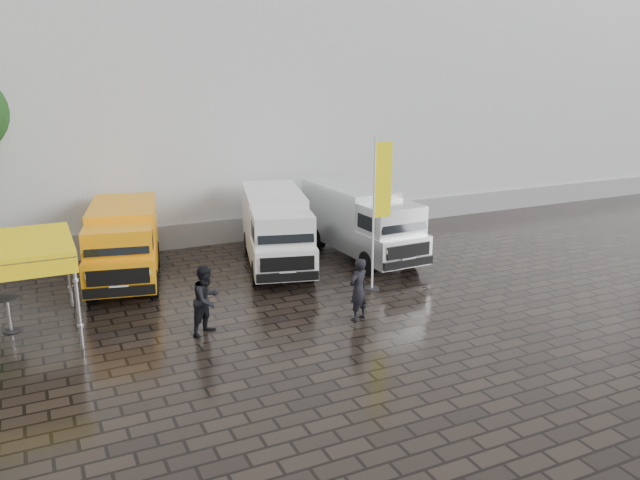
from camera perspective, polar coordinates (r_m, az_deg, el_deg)
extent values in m
plane|color=black|center=(20.38, 4.75, -4.89)|extent=(120.00, 120.00, 0.00)
cube|color=silver|center=(34.55, -5.73, 13.58)|extent=(44.00, 16.00, 12.00)
cube|color=gray|center=(27.87, 0.19, 1.81)|extent=(44.00, 0.15, 1.00)
cylinder|color=silver|center=(20.32, -22.01, -2.37)|extent=(0.10, 0.10, 2.48)
cylinder|color=silver|center=(17.23, -21.25, -5.40)|extent=(0.10, 0.10, 2.48)
cube|color=yellow|center=(18.40, -27.12, -0.39)|extent=(3.46, 3.46, 0.12)
cube|color=yellow|center=(16.83, -27.09, -2.81)|extent=(3.41, 0.04, 0.40)
cylinder|color=black|center=(20.78, 4.76, -4.42)|extent=(0.50, 0.50, 0.04)
cylinder|color=white|center=(20.07, 4.92, 2.30)|extent=(0.07, 0.07, 5.04)
cube|color=#FFED0D|center=(20.02, 5.81, 5.48)|extent=(0.60, 0.03, 2.42)
cylinder|color=black|center=(19.32, -26.55, -6.12)|extent=(0.60, 0.60, 1.00)
cube|color=black|center=(29.39, 7.61, 2.38)|extent=(0.71, 0.71, 1.00)
imported|color=black|center=(17.99, 3.54, -4.52)|extent=(0.79, 0.65, 1.85)
imported|color=black|center=(17.31, -10.32, -5.40)|extent=(1.20, 1.14, 1.95)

